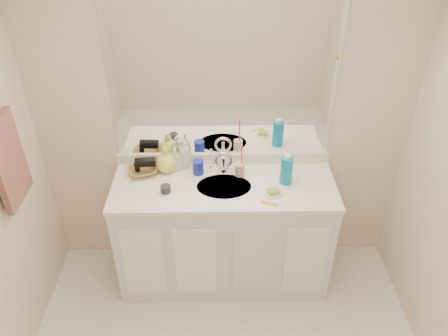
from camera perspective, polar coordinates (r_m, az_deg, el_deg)
wall_back at (r=3.01m, az=-0.09°, el=5.88°), size 2.60×0.02×2.40m
vanity_cabinet at (r=3.25m, az=-0.01°, el=-8.58°), size 1.50×0.55×0.85m
countertop at (r=2.97m, az=-0.01°, el=-2.39°), size 1.52×0.57×0.03m
backsplash at (r=3.15m, az=-0.08°, el=1.28°), size 1.52×0.03×0.08m
sink_basin at (r=2.95m, az=-0.01°, el=-2.57°), size 0.37×0.37×0.02m
faucet at (r=3.05m, az=-0.06°, el=0.47°), size 0.02×0.02×0.11m
mirror at (r=2.85m, az=-0.10°, el=12.16°), size 1.48×0.01×1.20m
blue_mug at (r=3.04m, az=-3.40°, el=0.11°), size 0.09×0.09×0.10m
tan_cup at (r=3.02m, az=2.09°, el=-0.21°), size 0.08×0.08×0.09m
toothbrush at (r=2.96m, az=2.33°, el=1.44°), size 0.02×0.04×0.21m
mouthwash_bottle at (r=2.95m, az=8.17°, el=-0.28°), size 0.09×0.09×0.20m
soap_dish at (r=2.88m, az=6.46°, el=-3.34°), size 0.13×0.12×0.01m
green_soap at (r=2.87m, az=6.48°, el=-3.06°), size 0.09×0.07×0.03m
orange_comb at (r=2.81m, az=5.93°, el=-4.65°), size 0.11×0.06×0.00m
dark_jar at (r=2.90m, az=-7.64°, el=-2.73°), size 0.09×0.09×0.05m
soap_bottle_white at (r=3.08m, az=-5.18°, el=1.88°), size 0.10×0.10×0.22m
soap_bottle_cream at (r=3.08m, az=-6.39°, el=1.22°), size 0.10×0.10×0.17m
soap_bottle_yellow at (r=3.06m, az=-7.58°, el=1.14°), size 0.19×0.19×0.19m
wicker_basket at (r=3.10m, az=-10.52°, el=-0.26°), size 0.25×0.25×0.05m
hair_dryer at (r=3.06m, az=-10.28°, el=0.74°), size 0.14×0.07×0.07m
hand_towel at (r=2.81m, az=-26.30°, el=0.81°), size 0.04×0.32×0.55m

